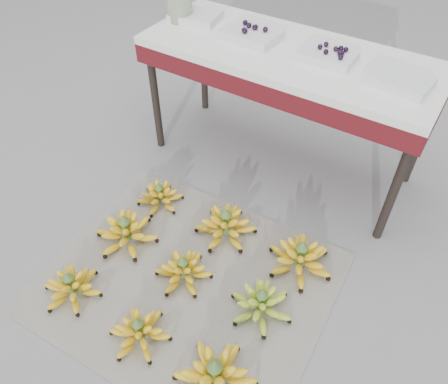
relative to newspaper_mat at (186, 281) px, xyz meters
The scene contains 17 objects.
ground 0.08m from the newspaper_mat, 94.73° to the right, with size 60.00×60.00×0.00m, color gray.
newspaper_mat is the anchor object (origin of this frame).
bunch_front_left 0.50m from the newspaper_mat, 139.85° to the right, with size 0.27×0.27×0.15m.
bunch_front_center 0.33m from the newspaper_mat, 88.71° to the right, with size 0.29×0.29×0.15m.
bunch_front_right 0.48m from the newspaper_mat, 40.88° to the right, with size 0.33×0.33×0.19m.
bunch_mid_left 0.39m from the newspaper_mat, behind, with size 0.31×0.31×0.18m.
bunch_mid_center 0.06m from the newspaper_mat, 150.40° to the left, with size 0.28×0.28×0.15m.
bunch_mid_right 0.37m from the newspaper_mat, ahead, with size 0.34×0.34×0.16m.
bunch_back_left 0.52m from the newspaper_mat, 140.87° to the left, with size 0.30×0.30×0.15m.
bunch_back_center 0.34m from the newspaper_mat, 89.26° to the left, with size 0.39×0.39×0.18m.
bunch_back_right 0.53m from the newspaper_mat, 40.90° to the left, with size 0.37×0.37×0.18m.
vendor_table 1.15m from the newspaper_mat, 92.04° to the left, with size 1.46×0.58×0.70m.
tray_far_left 1.38m from the newspaper_mat, 121.39° to the left, with size 0.28×0.22×0.04m.
tray_left 1.24m from the newspaper_mat, 104.57° to the left, with size 0.28×0.21×0.07m.
tray_right 1.22m from the newspaper_mat, 80.98° to the left, with size 0.25×0.18×0.06m.
tray_far_right 1.28m from the newspaper_mat, 61.80° to the left, with size 0.27×0.21×0.04m.
glass_jar 1.42m from the newspaper_mat, 125.35° to the left, with size 0.14×0.14×0.17m, color beige.
Camera 1 is at (0.75, -0.78, 1.68)m, focal length 35.00 mm.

